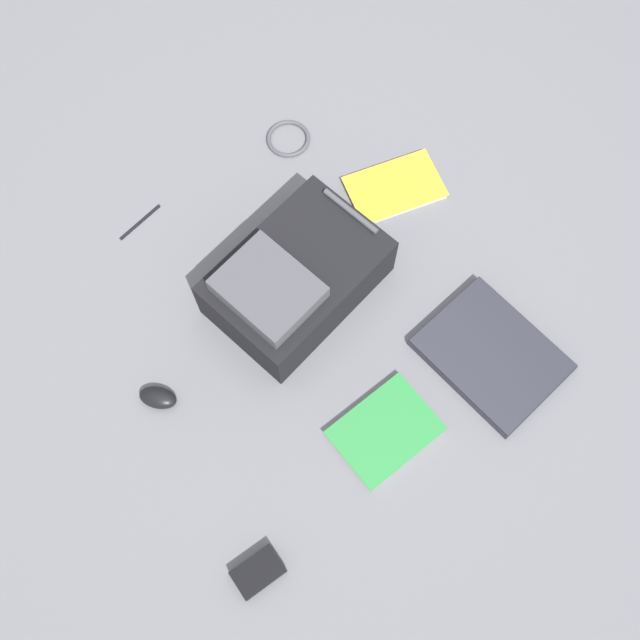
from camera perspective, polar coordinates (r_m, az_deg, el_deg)
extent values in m
plane|color=slate|center=(2.04, 0.08, 0.62)|extent=(3.76, 3.76, 0.00)
cube|color=black|center=(2.00, -1.73, 3.17)|extent=(0.38, 0.50, 0.16)
cube|color=#4C4C51|center=(1.88, -3.95, 2.38)|extent=(0.27, 0.23, 0.05)
cylinder|color=#4C4C51|center=(1.99, 2.34, 8.23)|extent=(0.18, 0.05, 0.02)
cube|color=#24242C|center=(2.04, 12.83, -2.62)|extent=(0.38, 0.31, 0.02)
cube|color=#2D2D38|center=(2.03, 12.92, -2.48)|extent=(0.37, 0.30, 0.01)
cube|color=silver|center=(2.22, 5.65, 9.90)|extent=(0.23, 0.29, 0.02)
cube|color=yellow|center=(2.21, 5.67, 10.02)|extent=(0.23, 0.30, 0.00)
cube|color=silver|center=(1.94, 4.94, -8.38)|extent=(0.19, 0.25, 0.02)
cube|color=#2D8C3F|center=(1.93, 4.96, -8.31)|extent=(0.20, 0.26, 0.00)
ellipsoid|color=black|center=(1.99, -12.14, -5.75)|extent=(0.11, 0.11, 0.04)
torus|color=#4C4C51|center=(2.30, -2.41, 13.54)|extent=(0.13, 0.13, 0.01)
cube|color=black|center=(1.89, -4.71, -18.47)|extent=(0.08, 0.12, 0.03)
cylinder|color=black|center=(2.22, -13.46, 7.25)|extent=(0.03, 0.15, 0.01)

